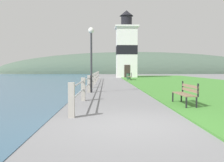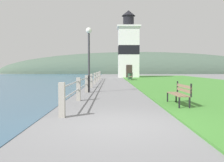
{
  "view_description": "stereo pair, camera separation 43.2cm",
  "coord_description": "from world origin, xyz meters",
  "px_view_note": "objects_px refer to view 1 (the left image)",
  "views": [
    {
      "loc": [
        -0.62,
        -6.46,
        1.49
      ],
      "look_at": [
        -0.04,
        16.59,
        0.3
      ],
      "focal_mm": 40.0,
      "sensor_mm": 36.0,
      "label": 1
    },
    {
      "loc": [
        -0.19,
        -6.47,
        1.49
      ],
      "look_at": [
        -0.04,
        16.59,
        0.3
      ],
      "focal_mm": 40.0,
      "sensor_mm": 36.0,
      "label": 2
    }
  ],
  "objects_px": {
    "park_bench_near": "(186,92)",
    "trash_bin": "(128,76)",
    "park_bench_midway": "(130,76)",
    "lamp_post": "(91,48)",
    "lighthouse": "(126,49)"
  },
  "relations": [
    {
      "from": "park_bench_midway",
      "to": "lamp_post",
      "type": "distance_m",
      "value": 15.78
    },
    {
      "from": "park_bench_near",
      "to": "park_bench_midway",
      "type": "xyz_separation_m",
      "value": [
        -0.16,
        20.75,
        0.0
      ]
    },
    {
      "from": "lamp_post",
      "to": "lighthouse",
      "type": "bearing_deg",
      "value": 80.34
    },
    {
      "from": "park_bench_near",
      "to": "park_bench_midway",
      "type": "distance_m",
      "value": 20.75
    },
    {
      "from": "park_bench_near",
      "to": "lamp_post",
      "type": "relative_size",
      "value": 0.44
    },
    {
      "from": "park_bench_near",
      "to": "trash_bin",
      "type": "height_order",
      "value": "park_bench_near"
    },
    {
      "from": "park_bench_near",
      "to": "trash_bin",
      "type": "relative_size",
      "value": 2.07
    },
    {
      "from": "trash_bin",
      "to": "park_bench_midway",
      "type": "bearing_deg",
      "value": -88.6
    },
    {
      "from": "park_bench_near",
      "to": "lighthouse",
      "type": "height_order",
      "value": "lighthouse"
    },
    {
      "from": "park_bench_near",
      "to": "park_bench_midway",
      "type": "height_order",
      "value": "same"
    },
    {
      "from": "park_bench_midway",
      "to": "lighthouse",
      "type": "height_order",
      "value": "lighthouse"
    },
    {
      "from": "park_bench_near",
      "to": "lighthouse",
      "type": "bearing_deg",
      "value": -91.55
    },
    {
      "from": "park_bench_near",
      "to": "trash_bin",
      "type": "distance_m",
      "value": 22.67
    },
    {
      "from": "trash_bin",
      "to": "lamp_post",
      "type": "relative_size",
      "value": 0.21
    },
    {
      "from": "park_bench_midway",
      "to": "trash_bin",
      "type": "bearing_deg",
      "value": -83.36
    }
  ]
}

